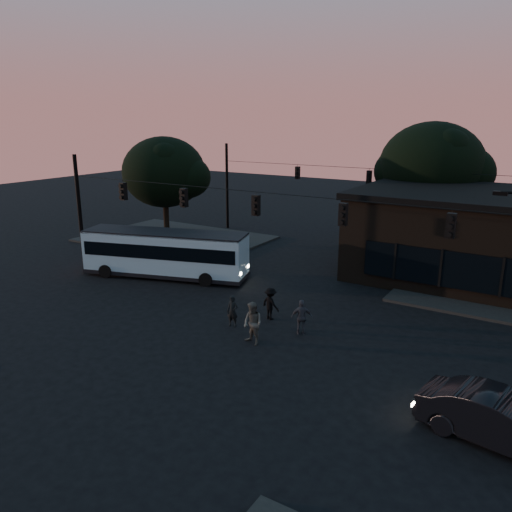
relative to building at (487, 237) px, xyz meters
The scene contains 13 objects.
ground 18.53m from the building, 119.40° to the right, with size 120.00×120.00×0.00m, color black.
sidewalk_far_left 23.23m from the building, behind, with size 14.00×10.00×0.15m, color black.
building is the anchor object (origin of this frame).
tree_behind 8.57m from the building, 129.68° to the left, with size 7.60×7.60×9.43m.
tree_left 23.37m from the building, behind, with size 6.40×6.40×8.30m.
signal_rig_near 15.08m from the building, 126.93° to the right, with size 26.24×0.30×7.50m.
signal_rig_far 9.97m from the building, 155.90° to the left, with size 26.24×0.30×7.50m.
bus 19.65m from the building, 149.74° to the right, with size 10.54×5.33×2.90m.
car 17.48m from the building, 80.25° to the right, with size 1.69×4.85×1.60m, color black.
pedestrian_a 16.82m from the building, 122.65° to the right, with size 0.56×0.37×1.53m, color black.
pedestrian_b 16.89m from the building, 115.26° to the right, with size 0.94×0.73×1.92m, color #474741.
pedestrian_c 14.48m from the building, 113.86° to the right, with size 0.98×0.41×1.67m, color #2F3139.
pedestrian_d 14.79m from the building, 122.73° to the right, with size 1.05×0.60×1.62m, color black.
Camera 1 is at (12.63, -16.27, 9.62)m, focal length 35.00 mm.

